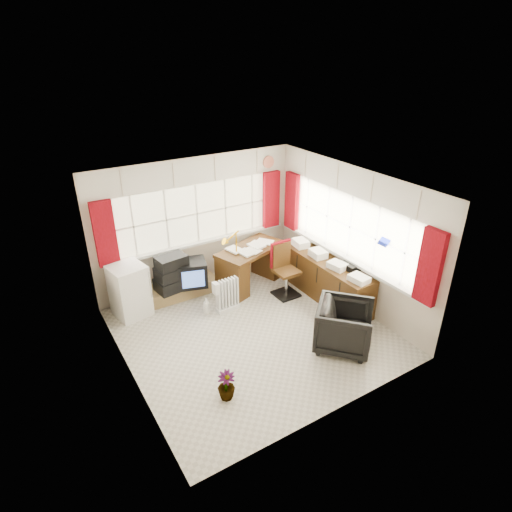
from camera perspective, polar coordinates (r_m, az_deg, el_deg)
The scene contains 20 objects.
ground at distance 7.18m, azimuth -0.47°, elevation -10.11°, with size 4.00×4.00×0.00m, color beige.
room_walls at distance 6.40m, azimuth -0.52°, elevation 0.73°, with size 4.00×4.00×4.00m.
window_back at distance 8.21m, azimuth -7.56°, elevation 2.26°, with size 3.70×0.12×3.60m.
window_right at distance 7.73m, azimuth 11.92°, elevation 0.30°, with size 0.12×3.70×3.60m.
curtains at distance 7.59m, azimuth 1.84°, elevation 4.61°, with size 3.83×3.83×1.15m.
overhead_cabinets at distance 7.40m, azimuth 2.06°, elevation 10.54°, with size 3.98×3.98×0.48m.
desk at distance 8.30m, azimuth -0.72°, elevation -1.09°, with size 1.51×1.07×0.83m.
desk_lamp at distance 7.80m, azimuth -2.66°, elevation 2.51°, with size 0.18×0.15×0.47m.
task_chair at distance 7.98m, azimuth 3.66°, elevation -1.46°, with size 0.44×0.46×1.04m.
office_chair at distance 6.80m, azimuth 11.69°, elevation -9.17°, with size 0.82×0.84×0.77m, color black.
radiator at distance 7.60m, azimuth -3.83°, elevation -5.58°, with size 0.42×0.18×0.62m.
credenza at distance 7.98m, azimuth 9.45°, elevation -3.08°, with size 0.50×2.00×0.85m.
file_tray at distance 7.64m, azimuth 12.51°, elevation -1.29°, with size 0.25×0.32×0.11m, color black.
tv_bench at distance 8.21m, azimuth -10.05°, elevation -4.36°, with size 1.40×0.50×0.25m, color tan.
crt_tv at distance 7.97m, azimuth -8.56°, elevation -2.25°, with size 0.65×0.61×0.48m.
hifi_stack at distance 7.85m, azimuth -11.07°, elevation -2.33°, with size 0.68×0.48×0.66m.
mini_fridge at distance 7.68m, azimuth -16.50°, elevation -4.46°, with size 0.64×0.64×0.94m.
spray_bottle_a at distance 7.62m, azimuth -6.64°, elevation -6.57°, with size 0.11×0.11×0.30m, color white.
spray_bottle_b at distance 8.13m, azimuth -8.63°, elevation -4.84°, with size 0.09×0.09×0.20m, color #90D7D1.
flower_vase at distance 5.94m, azimuth -3.99°, elevation -16.84°, with size 0.24×0.24×0.42m, color black.
Camera 1 is at (-2.98, -4.93, 4.29)m, focal length 30.00 mm.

